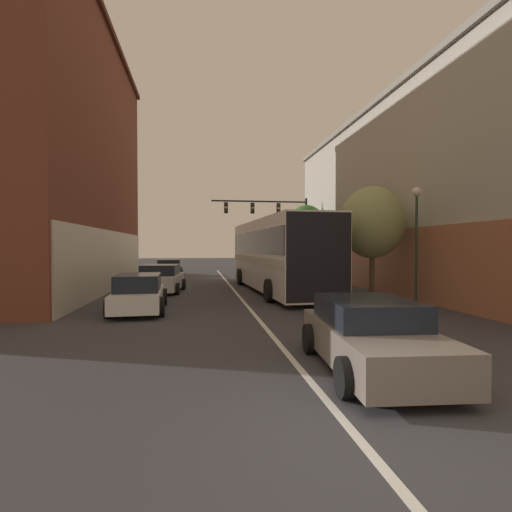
{
  "coord_description": "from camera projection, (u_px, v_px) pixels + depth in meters",
  "views": [
    {
      "loc": [
        -1.94,
        -4.5,
        2.35
      ],
      "look_at": [
        0.81,
        14.28,
        1.91
      ],
      "focal_mm": 28.0,
      "sensor_mm": 36.0,
      "label": 1
    }
  ],
  "objects": [
    {
      "name": "bus",
      "position": [
        277.0,
        252.0,
        20.95
      ],
      "size": [
        3.36,
        13.01,
        3.7
      ],
      "rotation": [
        0.0,
        0.0,
        1.62
      ],
      "color": "silver",
      "rests_on": "ground_plane"
    },
    {
      "name": "street_tree_near",
      "position": [
        372.0,
        223.0,
        17.77
      ],
      "size": [
        2.91,
        2.62,
        5.04
      ],
      "color": "brown",
      "rests_on": "ground_plane"
    },
    {
      "name": "parked_car_left_far",
      "position": [
        161.0,
        279.0,
        20.59
      ],
      "size": [
        2.44,
        4.11,
        1.44
      ],
      "rotation": [
        0.0,
        0.0,
        1.48
      ],
      "color": "silver",
      "rests_on": "ground_plane"
    },
    {
      "name": "street_tree_far",
      "position": [
        307.0,
        226.0,
        29.22
      ],
      "size": [
        2.74,
        2.47,
        5.41
      ],
      "color": "#4C3823",
      "rests_on": "ground_plane"
    },
    {
      "name": "ground_plane",
      "position": [
        361.0,
        442.0,
        4.78
      ],
      "size": [
        160.0,
        160.0,
        0.0
      ],
      "primitive_type": "plane",
      "color": "#38383D"
    },
    {
      "name": "lane_center_line",
      "position": [
        238.0,
        295.0,
        19.35
      ],
      "size": [
        0.14,
        41.46,
        0.01
      ],
      "color": "silver",
      "rests_on": "ground_plane"
    },
    {
      "name": "street_lamp",
      "position": [
        416.0,
        229.0,
        15.88
      ],
      "size": [
        0.37,
        0.37,
        4.73
      ],
      "color": "#233323",
      "rests_on": "ground_plane"
    },
    {
      "name": "parked_car_left_mid",
      "position": [
        168.0,
        268.0,
        32.6
      ],
      "size": [
        2.6,
        4.55,
        1.32
      ],
      "rotation": [
        0.0,
        0.0,
        1.71
      ],
      "color": "#285633",
      "rests_on": "ground_plane"
    },
    {
      "name": "building_left_brick",
      "position": [
        15.0,
        156.0,
        20.75
      ],
      "size": [
        10.12,
        18.86,
        13.95
      ],
      "color": "brown",
      "rests_on": "ground_plane"
    },
    {
      "name": "traffic_signal_gantry",
      "position": [
        275.0,
        218.0,
        30.41
      ],
      "size": [
        7.37,
        0.36,
        6.1
      ],
      "color": "black",
      "rests_on": "ground_plane"
    },
    {
      "name": "parked_car_left_near",
      "position": [
        139.0,
        294.0,
        14.5
      ],
      "size": [
        2.07,
        4.49,
        1.36
      ],
      "rotation": [
        0.0,
        0.0,
        1.62
      ],
      "color": "silver",
      "rests_on": "ground_plane"
    },
    {
      "name": "hatchback_foreground",
      "position": [
        371.0,
        336.0,
        7.6
      ],
      "size": [
        2.28,
        4.32,
        1.33
      ],
      "rotation": [
        0.0,
        0.0,
        1.5
      ],
      "color": "slate",
      "rests_on": "ground_plane"
    },
    {
      "name": "building_right_storefront",
      "position": [
        441.0,
        197.0,
        22.99
      ],
      "size": [
        9.38,
        26.72,
        10.22
      ],
      "color": "#B7B2A3",
      "rests_on": "ground_plane"
    }
  ]
}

